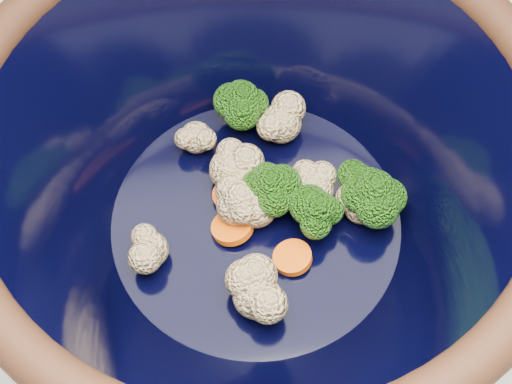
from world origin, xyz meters
The scene contains 3 objects.
counter centered at (0.00, 0.00, 0.45)m, with size 1.20×1.20×0.90m, color beige.
mixing_bowl centered at (-0.10, -0.03, 1.00)m, with size 0.40×0.40×0.18m.
vegetable_pile centered at (-0.08, -0.01, 0.96)m, with size 0.20×0.20×0.05m.
Camera 1 is at (-0.14, -0.28, 1.42)m, focal length 50.00 mm.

